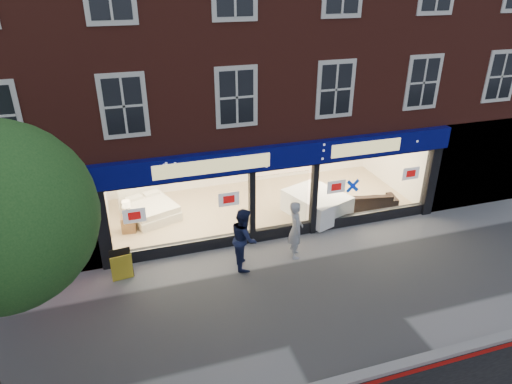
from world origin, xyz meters
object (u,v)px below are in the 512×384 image
pedestrian_grey (296,230)px  pedestrian_blue (244,238)px  display_bed (150,208)px  a_board (122,266)px  sofa (369,200)px  mattress_stack (316,204)px

pedestrian_grey → pedestrian_blue: bearing=105.7°
display_bed → pedestrian_blue: pedestrian_blue is taller
a_board → display_bed: bearing=65.4°
sofa → pedestrian_grey: pedestrian_grey is taller
sofa → pedestrian_grey: (-3.72, -1.98, 0.54)m
sofa → pedestrian_blue: 5.75m
display_bed → a_board: (-1.11, -3.41, 0.06)m
mattress_stack → a_board: size_ratio=2.70×
pedestrian_blue → pedestrian_grey: bearing=-81.2°
a_board → pedestrian_blue: pedestrian_blue is taller
mattress_stack → sofa: mattress_stack is taller
pedestrian_blue → mattress_stack: bearing=-49.6°
display_bed → pedestrian_blue: 4.51m
sofa → pedestrian_blue: (-5.35, -2.02, 0.56)m
mattress_stack → pedestrian_blue: size_ratio=1.31×
pedestrian_blue → display_bed: bearing=39.5°
a_board → mattress_stack: bearing=7.8°
display_bed → pedestrian_grey: (4.00, -3.76, 0.52)m
display_bed → pedestrian_blue: bearing=-77.5°
sofa → a_board: (-8.83, -1.63, 0.07)m
display_bed → a_board: 3.58m
pedestrian_blue → sofa: bearing=-61.8°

